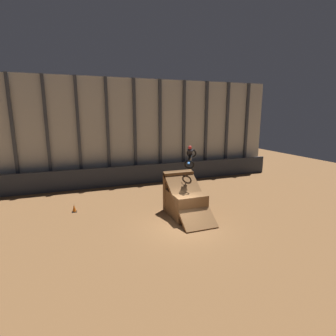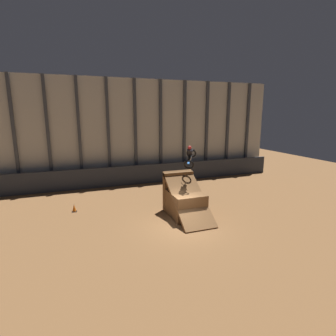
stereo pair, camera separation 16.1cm
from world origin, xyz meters
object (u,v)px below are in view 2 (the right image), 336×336
(rider_bike_solo, at_px, (190,156))
(traffic_cone_near_ramp, at_px, (74,208))
(dirt_ramp, at_px, (184,200))
(hay_bale_trackside, at_px, (183,192))

(rider_bike_solo, height_order, traffic_cone_near_ramp, rider_bike_solo)
(dirt_ramp, distance_m, traffic_cone_near_ramp, 8.15)
(rider_bike_solo, bearing_deg, traffic_cone_near_ramp, -168.27)
(hay_bale_trackside, bearing_deg, dirt_ramp, -113.26)
(dirt_ramp, bearing_deg, hay_bale_trackside, 66.74)
(rider_bike_solo, bearing_deg, hay_bale_trackside, 104.56)
(rider_bike_solo, bearing_deg, dirt_ramp, -123.28)
(rider_bike_solo, xyz_separation_m, traffic_cone_near_ramp, (-8.00, 2.96, -3.90))
(rider_bike_solo, height_order, hay_bale_trackside, rider_bike_solo)
(traffic_cone_near_ramp, xyz_separation_m, hay_bale_trackside, (9.24, 0.95, -0.00))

